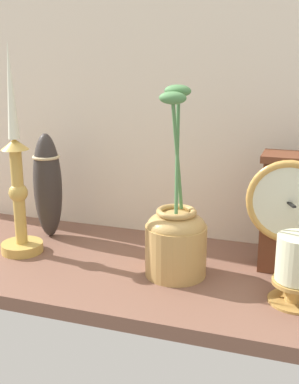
{
  "coord_description": "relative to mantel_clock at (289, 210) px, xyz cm",
  "views": [
    {
      "loc": [
        36.14,
        -79.49,
        38.05
      ],
      "look_at": [
        9.18,
        0.0,
        14.0
      ],
      "focal_mm": 47.65,
      "sensor_mm": 36.0,
      "label": 1
    }
  ],
  "objects": [
    {
      "name": "mantel_clock",
      "position": [
        0.0,
        0.0,
        0.0
      ],
      "size": [
        14.27,
        9.74,
        20.73
      ],
      "color": "brown",
      "rests_on": "ground_plane"
    },
    {
      "name": "candlestick_tall_left",
      "position": [
        -48.56,
        -7.54,
        2.35
      ],
      "size": [
        7.92,
        7.92,
        39.17
      ],
      "color": "gold",
      "rests_on": "ground_plane"
    },
    {
      "name": "tall_ceramic_vase",
      "position": [
        -47.72,
        1.81,
        -0.18
      ],
      "size": [
        5.75,
        5.75,
        21.54
      ],
      "color": "#332D2B",
      "rests_on": "ground_plane"
    },
    {
      "name": "brass_vase_jar",
      "position": [
        -17.85,
        -7.85,
        -4.09
      ],
      "size": [
        10.52,
        10.52,
        32.22
      ],
      "color": "tan",
      "rests_on": "ground_plane"
    },
    {
      "name": "ground_plane",
      "position": [
        -32.24,
        -6.5,
        -12.3
      ],
      "size": [
        100.0,
        36.0,
        2.4
      ],
      "primitive_type": "cube",
      "color": "brown"
    },
    {
      "name": "pillar_candle_front",
      "position": [
        2.45,
        -11.51,
        -5.4
      ],
      "size": [
        8.43,
        8.43,
        12.05
      ],
      "color": "#B68943",
      "rests_on": "ground_plane"
    },
    {
      "name": "back_wall",
      "position": [
        -32.24,
        12.0,
        21.4
      ],
      "size": [
        120.0,
        2.0,
        65.0
      ],
      "primitive_type": "cube",
      "color": "silver",
      "rests_on": "ground_plane"
    }
  ]
}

